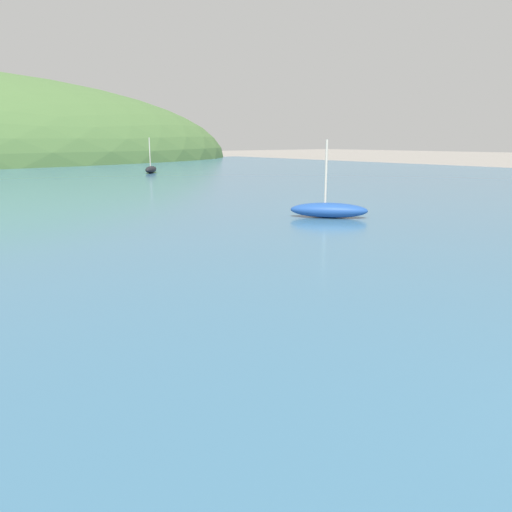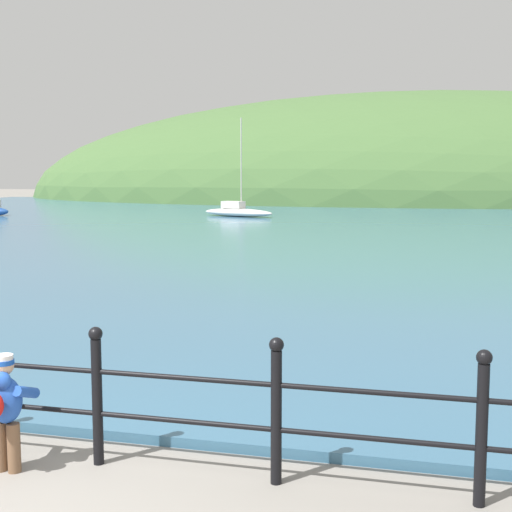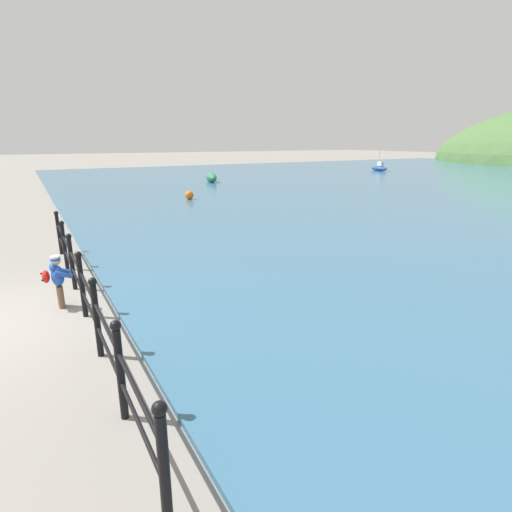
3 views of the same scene
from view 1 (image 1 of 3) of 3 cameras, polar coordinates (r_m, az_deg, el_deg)
The scene contains 2 objects.
boat_nearest_quay at distance 38.12m, azimuth -11.92°, elevation 9.67°, with size 2.10×2.44×2.55m.
boat_mid_harbor at distance 15.79m, azimuth 8.31°, elevation 5.25°, with size 2.10×2.28×2.39m.
Camera 1 is at (-5.03, 1.08, 2.47)m, focal length 35.00 mm.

